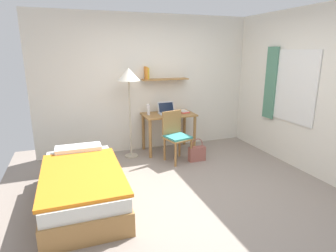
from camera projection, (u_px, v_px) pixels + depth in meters
The scene contains 11 objects.
ground_plane at pixel (193, 191), 3.96m from camera, with size 5.28×5.28×0.00m, color gray.
wall_back at pixel (152, 84), 5.46m from camera, with size 4.40×0.27×2.60m.
wall_right at pixel (314, 93), 4.31m from camera, with size 0.10×4.40×2.60m.
bed at pixel (83, 185), 3.63m from camera, with size 0.97×1.86×0.54m.
desk at pixel (169, 121), 5.42m from camera, with size 0.99×0.59×0.75m.
desk_chair at pixel (176, 134), 4.97m from camera, with size 0.50×0.51×0.89m.
standing_lamp at pixel (129, 79), 4.90m from camera, with size 0.40×0.40×1.64m.
laptop at pixel (167, 111), 5.40m from camera, with size 0.33×0.24×0.22m.
water_bottle at pixel (148, 110), 5.26m from camera, with size 0.06×0.06×0.21m, color silver.
book_stack at pixel (184, 111), 5.50m from camera, with size 0.18×0.25×0.04m.
handbag at pixel (197, 153), 5.03m from camera, with size 0.30×0.11×0.42m.
Camera 1 is at (-1.55, -3.25, 1.93)m, focal length 29.90 mm.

